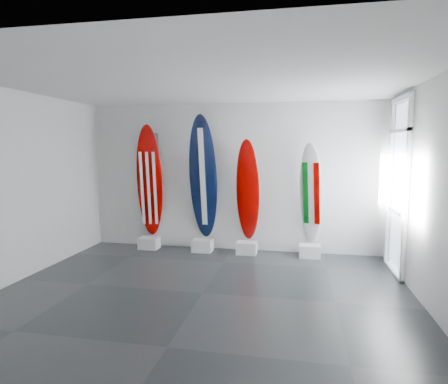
% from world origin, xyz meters
% --- Properties ---
extents(floor, '(6.00, 6.00, 0.00)m').
position_xyz_m(floor, '(0.00, 0.00, 0.00)').
color(floor, black).
rests_on(floor, ground).
extents(ceiling, '(6.00, 6.00, 0.00)m').
position_xyz_m(ceiling, '(0.00, 0.00, 3.00)').
color(ceiling, white).
rests_on(ceiling, wall_back).
extents(wall_back, '(6.00, 0.00, 6.00)m').
position_xyz_m(wall_back, '(0.00, 2.50, 1.50)').
color(wall_back, silver).
rests_on(wall_back, ground).
extents(wall_front, '(6.00, 0.00, 6.00)m').
position_xyz_m(wall_front, '(0.00, -2.50, 1.50)').
color(wall_front, silver).
rests_on(wall_front, ground).
extents(wall_left, '(0.00, 5.00, 5.00)m').
position_xyz_m(wall_left, '(-3.00, 0.00, 1.50)').
color(wall_left, silver).
rests_on(wall_left, ground).
extents(wall_right, '(0.00, 5.00, 5.00)m').
position_xyz_m(wall_right, '(3.00, 0.00, 1.50)').
color(wall_right, silver).
rests_on(wall_right, ground).
extents(display_block_usa, '(0.40, 0.30, 0.24)m').
position_xyz_m(display_block_usa, '(-1.71, 2.18, 0.12)').
color(display_block_usa, white).
rests_on(display_block_usa, floor).
extents(surfboard_usa, '(0.60, 0.51, 2.35)m').
position_xyz_m(surfboard_usa, '(-1.71, 2.28, 1.41)').
color(surfboard_usa, '#890100').
rests_on(surfboard_usa, display_block_usa).
extents(display_block_navy, '(0.40, 0.30, 0.24)m').
position_xyz_m(display_block_navy, '(-0.56, 2.18, 0.12)').
color(display_block_navy, white).
rests_on(display_block_navy, floor).
extents(surfboard_navy, '(0.59, 0.51, 2.53)m').
position_xyz_m(surfboard_navy, '(-0.56, 2.28, 1.50)').
color(surfboard_navy, black).
rests_on(surfboard_navy, display_block_navy).
extents(display_block_swiss, '(0.40, 0.30, 0.24)m').
position_xyz_m(display_block_swiss, '(0.35, 2.18, 0.12)').
color(display_block_swiss, white).
rests_on(display_block_swiss, floor).
extents(surfboard_swiss, '(0.49, 0.45, 2.05)m').
position_xyz_m(surfboard_swiss, '(0.35, 2.28, 1.26)').
color(surfboard_swiss, '#890100').
rests_on(surfboard_swiss, display_block_swiss).
extents(display_block_italy, '(0.40, 0.30, 0.24)m').
position_xyz_m(display_block_italy, '(1.58, 2.18, 0.12)').
color(display_block_italy, white).
rests_on(display_block_italy, floor).
extents(surfboard_italy, '(0.55, 0.52, 1.98)m').
position_xyz_m(surfboard_italy, '(1.58, 2.28, 1.22)').
color(surfboard_italy, white).
rests_on(surfboard_italy, display_block_italy).
extents(wall_outlet, '(0.09, 0.02, 0.13)m').
position_xyz_m(wall_outlet, '(-2.45, 2.48, 0.35)').
color(wall_outlet, silver).
rests_on(wall_outlet, wall_back).
extents(glass_door, '(0.12, 1.16, 2.85)m').
position_xyz_m(glass_door, '(2.97, 1.55, 1.43)').
color(glass_door, white).
rests_on(glass_door, floor).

